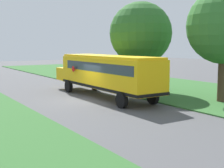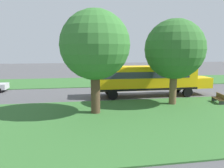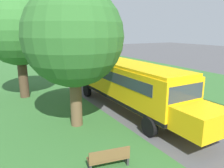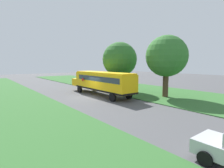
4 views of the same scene
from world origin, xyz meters
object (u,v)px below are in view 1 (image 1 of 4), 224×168
(school_bus, at_px, (106,72))
(park_bench, at_px, (116,81))
(stop_sign, at_px, (77,66))
(oak_tree_beside_bus, at_px, (141,34))

(school_bus, distance_m, park_bench, 6.98)
(school_bus, relative_size, park_bench, 7.46)
(stop_sign, relative_size, park_bench, 1.64)
(park_bench, bearing_deg, school_bus, 50.53)
(oak_tree_beside_bus, bearing_deg, park_bench, -94.68)
(school_bus, relative_size, oak_tree_beside_bus, 1.66)
(oak_tree_beside_bus, bearing_deg, stop_sign, -79.43)
(school_bus, xyz_separation_m, oak_tree_beside_bus, (-3.99, -0.97, 2.92))
(oak_tree_beside_bus, relative_size, stop_sign, 2.73)
(oak_tree_beside_bus, relative_size, park_bench, 4.49)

